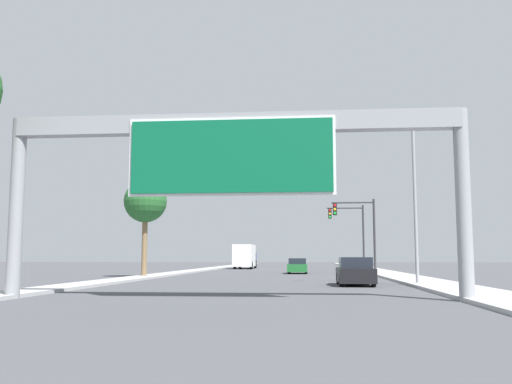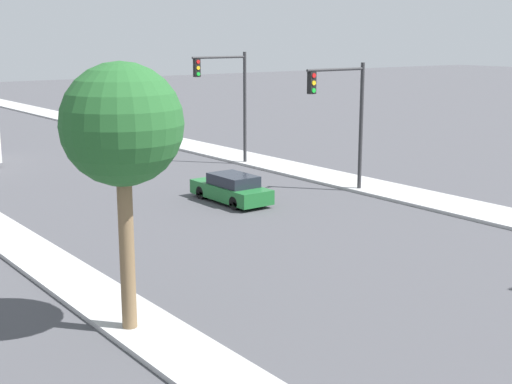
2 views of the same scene
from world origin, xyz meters
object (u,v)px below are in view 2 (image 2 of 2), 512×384
object	(u,v)px
traffic_light_near_intersection	(345,108)
traffic_light_mid_block	(230,91)
palm_tree_background	(122,127)
car_mid_right	(231,189)

from	to	relation	value
traffic_light_near_intersection	traffic_light_mid_block	bearing A→B (deg)	89.93
traffic_light_mid_block	palm_tree_background	bearing A→B (deg)	-131.23
car_mid_right	palm_tree_background	xyz separation A→B (m)	(-11.09, -10.99, 4.92)
traffic_light_near_intersection	palm_tree_background	bearing A→B (deg)	-151.47
car_mid_right	traffic_light_mid_block	size ratio (longest dim) A/B	0.67
car_mid_right	traffic_light_near_intersection	distance (m)	6.99
car_mid_right	traffic_light_near_intersection	xyz separation A→B (m)	(5.62, -1.90, 3.70)
palm_tree_background	traffic_light_near_intersection	bearing A→B (deg)	28.53
traffic_light_mid_block	car_mid_right	bearing A→B (deg)	-124.81
traffic_light_near_intersection	traffic_light_mid_block	size ratio (longest dim) A/B	0.95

